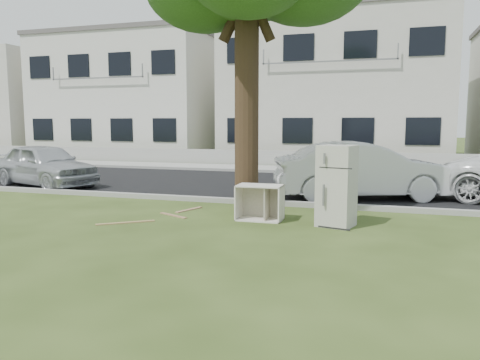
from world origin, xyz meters
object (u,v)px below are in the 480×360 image
(cabinet, at_px, (260,202))
(car_left, at_px, (45,165))
(fridge, at_px, (337,186))
(car_center, at_px, (363,171))

(cabinet, xyz_separation_m, car_left, (-7.72, 2.96, 0.31))
(car_left, bearing_deg, fridge, -89.79)
(car_center, height_order, car_left, car_center)
(car_center, xyz_separation_m, car_left, (-9.59, -0.40, -0.07))
(cabinet, bearing_deg, car_left, 158.36)
(fridge, distance_m, cabinet, 1.60)
(fridge, relative_size, car_center, 0.34)
(cabinet, height_order, car_center, car_center)
(cabinet, relative_size, car_center, 0.20)
(fridge, bearing_deg, cabinet, -169.26)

